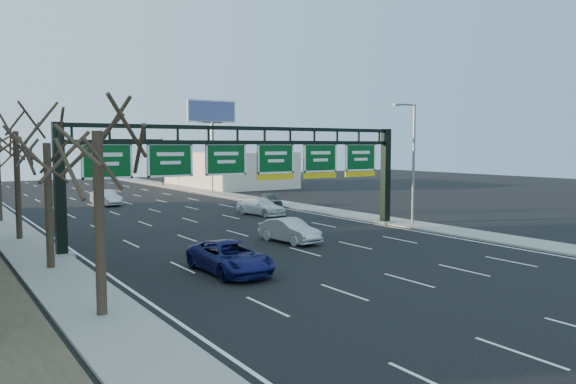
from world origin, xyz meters
TOP-DOWN VIEW (x-y plane):
  - ground at (0.00, 0.00)m, footprint 160.00×160.00m
  - sidewalk_left at (-12.80, 20.00)m, footprint 3.00×120.00m
  - sidewalk_right at (12.80, 20.00)m, footprint 3.00×120.00m
  - lane_markings at (0.00, 20.00)m, footprint 21.60×120.00m
  - sign_gantry at (0.16, 8.00)m, footprint 24.60×1.20m
  - building_right_distant at (20.00, 50.00)m, footprint 12.00×20.00m
  - tree_near at (-12.80, -4.00)m, footprint 3.60×3.60m
  - tree_gantry at (-12.80, 5.00)m, footprint 3.60×3.60m
  - tree_mid at (-12.80, 15.00)m, footprint 3.60×3.60m
  - streetlight_near at (12.47, 6.00)m, footprint 2.15×0.22m
  - streetlight_far at (12.47, 40.00)m, footprint 2.15×0.22m
  - billboard_right at (15.00, 44.98)m, footprint 7.00×0.50m
  - traffic_signal_mast at (5.69, 55.00)m, footprint 10.16×0.54m
  - car_blue_suv at (-5.91, -0.33)m, footprint 2.49×5.35m
  - car_silver_sedan at (0.98, 5.03)m, footprint 2.06×4.61m
  - car_white_wagon at (6.48, 17.80)m, footprint 2.99×5.29m
  - car_grey_far at (10.50, 22.99)m, footprint 2.24×4.11m
  - car_silver_distant at (-2.48, 32.87)m, footprint 2.15×4.79m

SIDE VIEW (x-z plane):
  - ground at x=0.00m, z-range 0.00..0.00m
  - lane_markings at x=0.00m, z-range 0.00..0.01m
  - sidewalk_left at x=-12.80m, z-range 0.00..0.12m
  - sidewalk_right at x=12.80m, z-range 0.00..0.12m
  - car_grey_far at x=10.50m, z-range 0.00..1.33m
  - car_white_wagon at x=6.48m, z-range 0.00..1.45m
  - car_silver_sedan at x=0.98m, z-range 0.00..1.47m
  - car_blue_suv at x=-5.91m, z-range 0.00..1.49m
  - car_silver_distant at x=-2.48m, z-range 0.00..1.53m
  - building_right_distant at x=20.00m, z-range 0.00..5.00m
  - sign_gantry at x=0.16m, z-range 1.03..8.23m
  - streetlight_near at x=12.47m, z-range 0.58..9.58m
  - streetlight_far at x=12.47m, z-range 0.58..9.58m
  - traffic_signal_mast at x=5.69m, z-range 2.00..9.00m
  - tree_gantry at x=-12.80m, z-range 2.87..11.35m
  - tree_near at x=-12.80m, z-range 3.05..11.91m
  - tree_mid at x=-12.80m, z-range 3.23..12.47m
  - billboard_right at x=15.00m, z-range 3.06..15.06m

